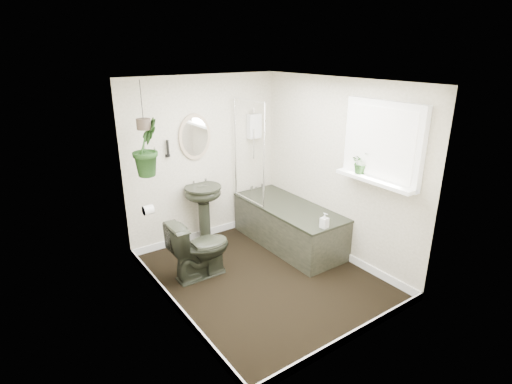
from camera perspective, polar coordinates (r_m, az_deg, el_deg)
floor at (r=4.97m, az=1.01°, el=-12.06°), size 2.30×2.80×0.02m
ceiling at (r=4.23m, az=1.21°, el=15.69°), size 2.30×2.80×0.02m
wall_back at (r=5.61m, az=-7.42°, el=4.56°), size 2.30×0.02×2.30m
wall_front at (r=3.51m, az=14.84°, el=-5.59°), size 2.30×0.02×2.30m
wall_left at (r=3.94m, az=-12.69°, el=-2.54°), size 0.02×2.80×2.30m
wall_right at (r=5.20m, az=11.51°, el=3.08°), size 0.02×2.80×2.30m
skirting at (r=4.94m, az=1.02°, el=-11.47°), size 2.30×2.80×0.10m
bathtub at (r=5.61m, az=4.66°, el=-4.71°), size 0.72×1.72×0.58m
bath_screen at (r=5.46m, az=-1.02°, el=5.70°), size 0.04×0.72×1.40m
shower_box at (r=5.87m, az=-0.27°, el=9.40°), size 0.20×0.10×0.35m
oval_mirror at (r=5.43m, az=-8.71°, el=7.79°), size 0.46×0.03×0.62m
wall_sconce at (r=5.29m, az=-12.49°, el=6.09°), size 0.04×0.04×0.22m
toilet_roll_holder at (r=4.66m, az=-15.15°, el=-2.49°), size 0.11×0.11×0.11m
window_recess at (r=4.59m, az=17.64°, el=6.76°), size 0.08×1.00×0.90m
window_sill at (r=4.64m, az=16.57°, el=1.62°), size 0.18×1.00×0.04m
window_blinds at (r=4.55m, az=17.29°, el=6.70°), size 0.01×0.86×0.76m
toilet at (r=4.85m, az=-8.00°, el=-7.91°), size 0.73×0.42×0.75m
pedestal_sink at (r=5.62m, az=-7.40°, el=-3.25°), size 0.55×0.48×0.85m
sill_plant at (r=4.76m, az=14.79°, el=4.14°), size 0.27×0.25×0.26m
hanging_plant at (r=4.73m, az=-15.45°, el=6.14°), size 0.46×0.46×0.66m
soap_bottle at (r=4.86m, az=9.75°, el=-4.03°), size 0.10×0.10×0.19m
hanging_pot at (r=4.68m, az=-15.76°, el=9.32°), size 0.16×0.16×0.12m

